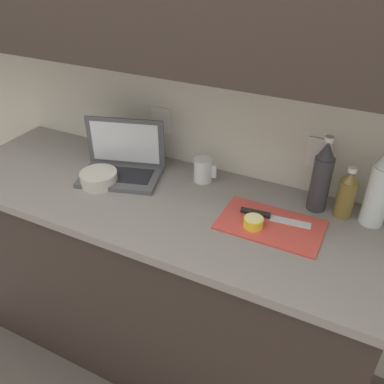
{
  "coord_description": "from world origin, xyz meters",
  "views": [
    {
      "loc": [
        0.73,
        -1.14,
        1.83
      ],
      "look_at": [
        0.17,
        -0.01,
        1.02
      ],
      "focal_mm": 38.0,
      "sensor_mm": 36.0,
      "label": 1
    }
  ],
  "objects_px": {
    "bottle_oil_tall": "(347,194)",
    "bowl_white": "(99,178)",
    "laptop": "(122,162)",
    "lemon_half_cut": "(253,222)",
    "bottle_green_soda": "(322,177)",
    "bottle_water_clear": "(380,188)",
    "measuring_cup": "(203,170)",
    "cutting_board": "(270,225)",
    "knife": "(263,215)"
  },
  "relations": [
    {
      "from": "bottle_water_clear",
      "to": "measuring_cup",
      "type": "distance_m",
      "value": 0.67
    },
    {
      "from": "bowl_white",
      "to": "knife",
      "type": "bearing_deg",
      "value": 6.19
    },
    {
      "from": "bottle_oil_tall",
      "to": "bowl_white",
      "type": "xyz_separation_m",
      "value": [
        -0.94,
        -0.23,
        -0.06
      ]
    },
    {
      "from": "cutting_board",
      "to": "knife",
      "type": "distance_m",
      "value": 0.05
    },
    {
      "from": "laptop",
      "to": "bottle_water_clear",
      "type": "height_order",
      "value": "bottle_water_clear"
    },
    {
      "from": "cutting_board",
      "to": "bottle_green_soda",
      "type": "distance_m",
      "value": 0.26
    },
    {
      "from": "measuring_cup",
      "to": "lemon_half_cut",
      "type": "bearing_deg",
      "value": -36.03
    },
    {
      "from": "bottle_green_soda",
      "to": "bottle_water_clear",
      "type": "distance_m",
      "value": 0.2
    },
    {
      "from": "bottle_oil_tall",
      "to": "laptop",
      "type": "bearing_deg",
      "value": -172.8
    },
    {
      "from": "knife",
      "to": "lemon_half_cut",
      "type": "xyz_separation_m",
      "value": [
        -0.01,
        -0.07,
        0.01
      ]
    },
    {
      "from": "laptop",
      "to": "bottle_oil_tall",
      "type": "bearing_deg",
      "value": -9.56
    },
    {
      "from": "lemon_half_cut",
      "to": "bottle_water_clear",
      "type": "bearing_deg",
      "value": 31.29
    },
    {
      "from": "lemon_half_cut",
      "to": "bottle_green_soda",
      "type": "bearing_deg",
      "value": 52.49
    },
    {
      "from": "cutting_board",
      "to": "bottle_green_soda",
      "type": "xyz_separation_m",
      "value": [
        0.12,
        0.18,
        0.13
      ]
    },
    {
      "from": "laptop",
      "to": "bottle_water_clear",
      "type": "distance_m",
      "value": 1.01
    },
    {
      "from": "cutting_board",
      "to": "bottle_water_clear",
      "type": "bearing_deg",
      "value": 30.04
    },
    {
      "from": "knife",
      "to": "bottle_green_soda",
      "type": "bearing_deg",
      "value": 38.13
    },
    {
      "from": "lemon_half_cut",
      "to": "bowl_white",
      "type": "xyz_separation_m",
      "value": [
        -0.67,
        -0.0,
        0.0
      ]
    },
    {
      "from": "laptop",
      "to": "bottle_green_soda",
      "type": "xyz_separation_m",
      "value": [
        0.8,
        0.11,
        0.08
      ]
    },
    {
      "from": "bottle_green_soda",
      "to": "bottle_water_clear",
      "type": "bearing_deg",
      "value": 0.0
    },
    {
      "from": "cutting_board",
      "to": "lemon_half_cut",
      "type": "height_order",
      "value": "lemon_half_cut"
    },
    {
      "from": "knife",
      "to": "lemon_half_cut",
      "type": "bearing_deg",
      "value": -107.07
    },
    {
      "from": "bottle_oil_tall",
      "to": "bottle_water_clear",
      "type": "xyz_separation_m",
      "value": [
        0.1,
        -0.0,
        0.06
      ]
    },
    {
      "from": "knife",
      "to": "bottle_green_soda",
      "type": "relative_size",
      "value": 0.87
    },
    {
      "from": "bowl_white",
      "to": "lemon_half_cut",
      "type": "bearing_deg",
      "value": 0.26
    },
    {
      "from": "bottle_water_clear",
      "to": "measuring_cup",
      "type": "xyz_separation_m",
      "value": [
        -0.67,
        -0.01,
        -0.1
      ]
    },
    {
      "from": "bottle_green_soda",
      "to": "bottle_water_clear",
      "type": "xyz_separation_m",
      "value": [
        0.2,
        0.0,
        0.01
      ]
    },
    {
      "from": "laptop",
      "to": "knife",
      "type": "distance_m",
      "value": 0.65
    },
    {
      "from": "cutting_board",
      "to": "measuring_cup",
      "type": "relative_size",
      "value": 3.62
    },
    {
      "from": "laptop",
      "to": "bottle_green_soda",
      "type": "distance_m",
      "value": 0.82
    },
    {
      "from": "bottle_green_soda",
      "to": "bottle_water_clear",
      "type": "relative_size",
      "value": 0.94
    },
    {
      "from": "bottle_water_clear",
      "to": "cutting_board",
      "type": "bearing_deg",
      "value": -149.96
    },
    {
      "from": "bottle_green_soda",
      "to": "lemon_half_cut",
      "type": "bearing_deg",
      "value": -127.51
    },
    {
      "from": "bottle_oil_tall",
      "to": "bottle_water_clear",
      "type": "relative_size",
      "value": 0.63
    },
    {
      "from": "cutting_board",
      "to": "bottle_green_soda",
      "type": "bearing_deg",
      "value": 56.72
    },
    {
      "from": "bowl_white",
      "to": "bottle_green_soda",
      "type": "bearing_deg",
      "value": 15.09
    },
    {
      "from": "bottle_oil_tall",
      "to": "bowl_white",
      "type": "bearing_deg",
      "value": -166.4
    },
    {
      "from": "measuring_cup",
      "to": "laptop",
      "type": "bearing_deg",
      "value": -162.43
    },
    {
      "from": "lemon_half_cut",
      "to": "bottle_water_clear",
      "type": "xyz_separation_m",
      "value": [
        0.37,
        0.22,
        0.12
      ]
    },
    {
      "from": "lemon_half_cut",
      "to": "bottle_green_soda",
      "type": "height_order",
      "value": "bottle_green_soda"
    },
    {
      "from": "lemon_half_cut",
      "to": "bottle_water_clear",
      "type": "relative_size",
      "value": 0.22
    },
    {
      "from": "laptop",
      "to": "bottle_water_clear",
      "type": "bearing_deg",
      "value": -10.28
    },
    {
      "from": "lemon_half_cut",
      "to": "measuring_cup",
      "type": "relative_size",
      "value": 0.69
    },
    {
      "from": "cutting_board",
      "to": "lemon_half_cut",
      "type": "xyz_separation_m",
      "value": [
        -0.05,
        -0.04,
        0.02
      ]
    },
    {
      "from": "bottle_oil_tall",
      "to": "bottle_water_clear",
      "type": "height_order",
      "value": "bottle_water_clear"
    },
    {
      "from": "laptop",
      "to": "bowl_white",
      "type": "height_order",
      "value": "laptop"
    },
    {
      "from": "lemon_half_cut",
      "to": "bottle_green_soda",
      "type": "relative_size",
      "value": 0.24
    },
    {
      "from": "laptop",
      "to": "measuring_cup",
      "type": "xyz_separation_m",
      "value": [
        0.33,
        0.11,
        -0.01
      ]
    },
    {
      "from": "knife",
      "to": "lemon_half_cut",
      "type": "height_order",
      "value": "lemon_half_cut"
    },
    {
      "from": "bottle_water_clear",
      "to": "bottle_oil_tall",
      "type": "bearing_deg",
      "value": 180.0
    }
  ]
}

